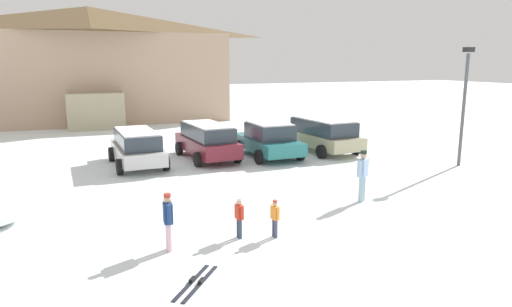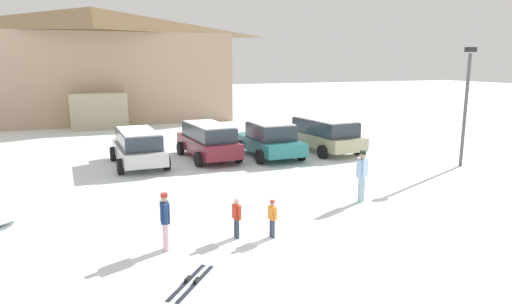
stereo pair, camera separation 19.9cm
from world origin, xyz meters
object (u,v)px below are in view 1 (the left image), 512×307
object	(u,v)px
skier_adult_in_blue_parka	(363,173)
lamp_post	(464,100)
parked_maroon_van	(207,140)
parked_teal_hatchback	(268,140)
ski_lodge	(91,64)
skier_child_in_red_jacket	(239,216)
skier_teen_in_navy_coat	(168,219)
parked_silver_wagon	(137,147)
pair_of_skis	(196,282)
parked_beige_suv	(322,134)
skier_child_in_orange_jacket	(275,216)

from	to	relation	value
skier_adult_in_blue_parka	lamp_post	xyz separation A→B (m)	(6.98, 2.67, 1.90)
parked_maroon_van	parked_teal_hatchback	bearing A→B (deg)	-13.96
parked_teal_hatchback	lamp_post	bearing A→B (deg)	-35.41
skier_adult_in_blue_parka	lamp_post	world-z (taller)	lamp_post
ski_lodge	skier_child_in_red_jacket	world-z (taller)	ski_lodge
skier_teen_in_navy_coat	skier_adult_in_blue_parka	world-z (taller)	skier_adult_in_blue_parka
lamp_post	parked_silver_wagon	bearing A→B (deg)	157.30
parked_silver_wagon	parked_teal_hatchback	size ratio (longest dim) A/B	1.04
parked_teal_hatchback	ski_lodge	bearing A→B (deg)	110.19
ski_lodge	parked_silver_wagon	size ratio (longest dim) A/B	4.47
parked_silver_wagon	skier_child_in_red_jacket	size ratio (longest dim) A/B	4.31
skier_teen_in_navy_coat	pair_of_skis	distance (m)	2.01
parked_silver_wagon	parked_beige_suv	distance (m)	9.03
parked_teal_hatchback	parked_beige_suv	distance (m)	3.05
parked_teal_hatchback	parked_beige_suv	world-z (taller)	parked_beige_suv
pair_of_skis	lamp_post	distance (m)	14.94
skier_teen_in_navy_coat	parked_teal_hatchback	bearing A→B (deg)	53.37
skier_child_in_orange_jacket	skier_child_in_red_jacket	size ratio (longest dim) A/B	0.94
parked_teal_hatchback	lamp_post	world-z (taller)	lamp_post
ski_lodge	skier_adult_in_blue_parka	world-z (taller)	ski_lodge
skier_child_in_orange_jacket	skier_adult_in_blue_parka	distance (m)	4.26
parked_silver_wagon	parked_beige_suv	world-z (taller)	parked_beige_suv
parked_beige_suv	skier_adult_in_blue_parka	world-z (taller)	skier_adult_in_blue_parka
parked_maroon_van	skier_teen_in_navy_coat	world-z (taller)	parked_maroon_van
skier_child_in_orange_jacket	skier_teen_in_navy_coat	distance (m)	2.69
parked_maroon_van	skier_teen_in_navy_coat	size ratio (longest dim) A/B	3.28
parked_maroon_van	pair_of_skis	size ratio (longest dim) A/B	3.20
skier_child_in_red_jacket	pair_of_skis	distance (m)	2.61
parked_maroon_van	skier_adult_in_blue_parka	xyz separation A→B (m)	(2.65, -8.23, 0.05)
skier_teen_in_navy_coat	lamp_post	distance (m)	14.31
ski_lodge	pair_of_skis	world-z (taller)	ski_lodge
parked_silver_wagon	parked_maroon_van	bearing A→B (deg)	3.56
parked_teal_hatchback	skier_child_in_orange_jacket	bearing A→B (deg)	-113.51
skier_teen_in_navy_coat	skier_adult_in_blue_parka	distance (m)	6.72
parked_silver_wagon	skier_teen_in_navy_coat	distance (m)	9.52
parked_maroon_van	lamp_post	distance (m)	11.30
ski_lodge	lamp_post	distance (m)	26.51
parked_silver_wagon	lamp_post	distance (m)	14.05
parked_silver_wagon	ski_lodge	bearing A→B (deg)	92.04
parked_teal_hatchback	parked_maroon_van	bearing A→B (deg)	166.04
skier_teen_in_navy_coat	skier_child_in_red_jacket	bearing A→B (deg)	2.50
parked_beige_suv	skier_child_in_red_jacket	distance (m)	12.07
parked_silver_wagon	parked_maroon_van	xyz separation A→B (m)	(3.19, 0.20, 0.04)
parked_silver_wagon	parked_beige_suv	size ratio (longest dim) A/B	0.94
skier_child_in_red_jacket	parked_teal_hatchback	bearing A→B (deg)	61.37
skier_teen_in_navy_coat	skier_child_in_orange_jacket	bearing A→B (deg)	-4.98
ski_lodge	skier_teen_in_navy_coat	size ratio (longest dim) A/B	14.33
skier_teen_in_navy_coat	skier_adult_in_blue_parka	bearing A→B (deg)	12.52
skier_child_in_red_jacket	skier_teen_in_navy_coat	bearing A→B (deg)	-177.50
parked_maroon_van	skier_child_in_red_jacket	size ratio (longest dim) A/B	4.40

